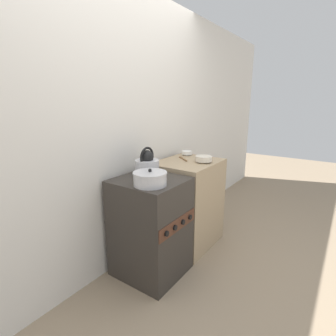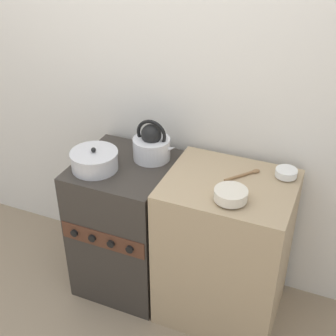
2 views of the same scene
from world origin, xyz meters
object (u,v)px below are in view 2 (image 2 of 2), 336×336
kettle (152,145)px  enamel_bowl (231,195)px  small_ceramic_bowl (286,173)px  stove (127,225)px  cooking_pot (94,160)px

kettle → enamel_bowl: kettle is taller
small_ceramic_bowl → stove: bearing=-169.3°
cooking_pot → small_ceramic_bowl: bearing=15.0°
cooking_pot → small_ceramic_bowl: size_ratio=2.32×
kettle → enamel_bowl: (0.55, -0.28, -0.02)m
stove → cooking_pot: (-0.12, -0.10, 0.50)m
cooking_pot → small_ceramic_bowl: (1.01, 0.27, 0.01)m
cooking_pot → enamel_bowl: bearing=-3.8°
stove → cooking_pot: 0.52m
cooking_pot → kettle: bearing=42.7°
kettle → cooking_pot: bearing=-137.3°
stove → enamel_bowl: 0.86m
kettle → small_ceramic_bowl: bearing=3.1°
enamel_bowl → small_ceramic_bowl: size_ratio=1.45×
cooking_pot → enamel_bowl: 0.80m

